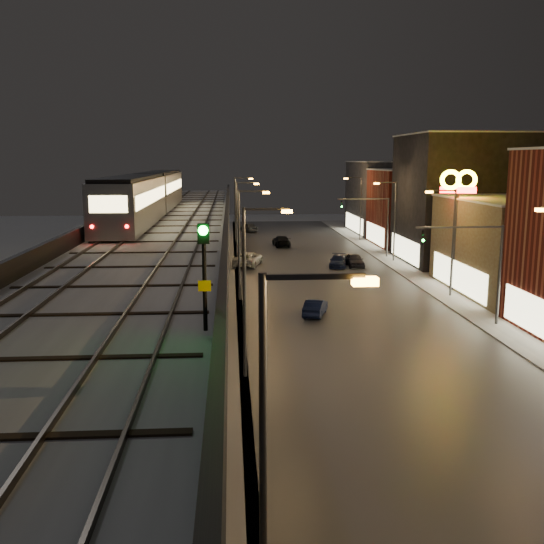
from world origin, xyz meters
name	(u,v)px	position (x,y,z in m)	size (l,w,h in m)	color
ground	(277,520)	(0.00, 0.00, 0.00)	(220.00, 220.00, 0.00)	silver
road_surface	(330,288)	(7.50, 35.00, 0.03)	(17.00, 120.00, 0.06)	#46474D
sidewalk_right	(440,286)	(17.50, 35.00, 0.07)	(4.00, 120.00, 0.14)	#9FA1A8
under_viaduct_pavement	(179,290)	(-6.00, 35.00, 0.03)	(11.00, 120.00, 0.06)	#9FA1A8
elevated_viaduct	(174,232)	(-6.00, 31.84, 5.62)	(9.00, 100.00, 6.30)	black
viaduct_trackbed	(173,222)	(-6.01, 31.97, 6.39)	(8.40, 100.00, 0.32)	#B2B7C1
viaduct_parapet_streetside	(227,216)	(-1.65, 32.00, 6.85)	(0.30, 100.00, 1.10)	black
viaduct_parapet_far	(119,217)	(-10.35, 32.00, 6.85)	(0.30, 100.00, 1.10)	black
building_c	(528,246)	(23.99, 32.00, 4.08)	(12.20, 15.20, 8.16)	brown
building_d	(460,199)	(23.99, 48.00, 7.08)	(12.20, 13.20, 14.16)	black
building_e	(420,208)	(23.99, 62.00, 5.08)	(12.20, 12.20, 10.16)	brown
building_f	(393,197)	(23.99, 76.00, 5.58)	(12.20, 16.20, 11.16)	#34343A
streetlight_left_0	(275,438)	(-0.43, -5.00, 5.24)	(2.57, 0.28, 9.00)	#38383A
streetlight_left_1	(249,280)	(-0.43, 13.00, 5.24)	(2.57, 0.28, 9.00)	#38383A
streetlight_left_2	(242,237)	(-0.43, 31.00, 5.24)	(2.57, 0.28, 9.00)	#38383A
streetlight_right_2	(450,235)	(16.73, 31.00, 5.24)	(2.56, 0.28, 9.00)	#38383A
streetlight_left_3	(239,216)	(-0.43, 49.00, 5.24)	(2.57, 0.28, 9.00)	#38383A
streetlight_right_3	(393,215)	(16.73, 49.00, 5.24)	(2.56, 0.28, 9.00)	#38383A
streetlight_left_4	(237,205)	(-0.43, 67.00, 5.24)	(2.57, 0.28, 9.00)	#38383A
streetlight_right_4	(359,204)	(16.73, 67.00, 5.24)	(2.56, 0.28, 9.00)	#38383A
traffic_light_rig_a	(484,262)	(15.84, 22.00, 4.50)	(6.10, 0.34, 7.00)	#38383A
traffic_light_rig_b	(378,220)	(15.84, 52.00, 4.50)	(6.10, 0.34, 7.00)	#38383A
subway_train	(149,194)	(-8.50, 36.53, 8.40)	(3.00, 36.07, 3.59)	gray
rail_signal	(204,255)	(-2.10, -1.11, 8.77)	(0.35, 0.43, 3.03)	black
car_near_white	(315,308)	(4.80, 25.47, 0.61)	(1.30, 3.73, 1.23)	#0E1636
car_mid_silver	(248,259)	(0.47, 47.17, 0.74)	(2.47, 5.35, 1.49)	silver
car_mid_dark	(281,241)	(5.34, 61.84, 0.70)	(1.97, 4.85, 1.41)	black
car_far_white	(249,227)	(1.51, 78.88, 0.74)	(1.74, 4.32, 1.47)	#4F5359
car_onc_white	(338,262)	(10.08, 45.71, 0.62)	(1.75, 4.31, 1.25)	#121B3F
car_onc_red	(355,261)	(11.89, 45.78, 0.70)	(1.66, 4.13, 1.41)	black
sign_mcdonalds	(458,192)	(18.00, 33.13, 8.65)	(3.12, 0.88, 10.54)	#38383A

